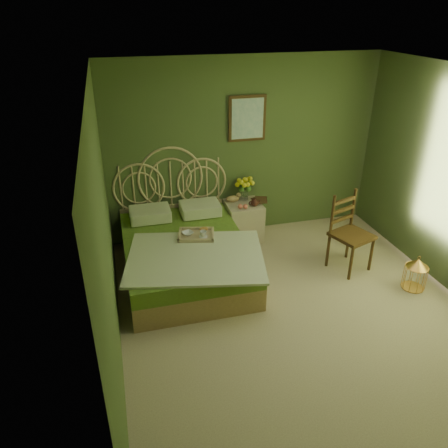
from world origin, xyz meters
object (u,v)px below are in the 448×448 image
object	(u,v)px
bed	(185,251)
nightstand	(244,216)
chair	(349,227)
birdcage	(415,274)

from	to	relation	value
bed	nightstand	size ratio (longest dim) A/B	2.30
nightstand	chair	world-z (taller)	chair
nightstand	chair	size ratio (longest dim) A/B	0.95
chair	birdcage	size ratio (longest dim) A/B	2.50
nightstand	bed	bearing A→B (deg)	-144.80
bed	birdcage	bearing A→B (deg)	-22.08
bed	nightstand	xyz separation A→B (m)	(1.03, 0.72, 0.05)
birdcage	bed	bearing A→B (deg)	157.92
chair	birdcage	distance (m)	0.98
nightstand	chair	xyz separation A→B (m)	(1.11, -1.11, 0.22)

